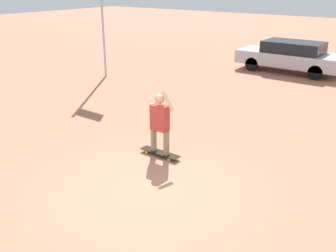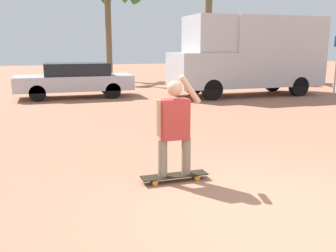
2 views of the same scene
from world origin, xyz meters
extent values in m
plane|color=#A36B51|center=(0.00, 0.00, 0.00)|extent=(80.00, 80.00, 0.00)
cube|color=black|center=(-0.74, 1.39, 0.09)|extent=(1.03, 0.24, 0.02)
cylinder|color=orange|center=(-1.08, 1.29, 0.04)|extent=(0.08, 0.03, 0.08)
cylinder|color=orange|center=(-1.08, 1.49, 0.04)|extent=(0.08, 0.03, 0.08)
cylinder|color=orange|center=(-0.41, 1.29, 0.04)|extent=(0.08, 0.03, 0.08)
cylinder|color=orange|center=(-0.41, 1.49, 0.04)|extent=(0.08, 0.03, 0.08)
cylinder|color=gray|center=(-0.93, 1.39, 0.38)|extent=(0.14, 0.14, 0.56)
cylinder|color=gray|center=(-0.55, 1.39, 0.38)|extent=(0.14, 0.14, 0.56)
cube|color=#B23833|center=(-0.74, 1.39, 0.96)|extent=(0.42, 0.22, 0.60)
sphere|color=tan|center=(-0.74, 1.39, 1.41)|extent=(0.23, 0.23, 0.23)
cylinder|color=tan|center=(-0.98, 1.39, 0.99)|extent=(0.09, 0.09, 0.53)
cylinder|color=tan|center=(-0.50, 1.39, 1.39)|extent=(0.35, 0.09, 0.44)
cylinder|color=black|center=(-2.81, 10.97, 0.31)|extent=(0.62, 0.22, 0.62)
cylinder|color=black|center=(-2.81, 12.53, 0.31)|extent=(0.62, 0.22, 0.62)
cylinder|color=black|center=(0.02, 10.97, 0.31)|extent=(0.62, 0.22, 0.62)
cylinder|color=black|center=(0.02, 12.53, 0.31)|extent=(0.62, 0.22, 0.62)
cube|color=#BCBCC1|center=(-1.39, 11.75, 0.60)|extent=(4.55, 1.79, 0.58)
cube|color=black|center=(-1.28, 11.75, 1.13)|extent=(2.50, 1.57, 0.49)
cylinder|color=#B7B7BC|center=(-7.46, 6.25, 2.88)|extent=(0.09, 0.09, 5.76)
camera|label=1|loc=(4.16, -4.92, 3.88)|focal=40.00mm
camera|label=2|loc=(-2.53, -3.72, 2.01)|focal=40.00mm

